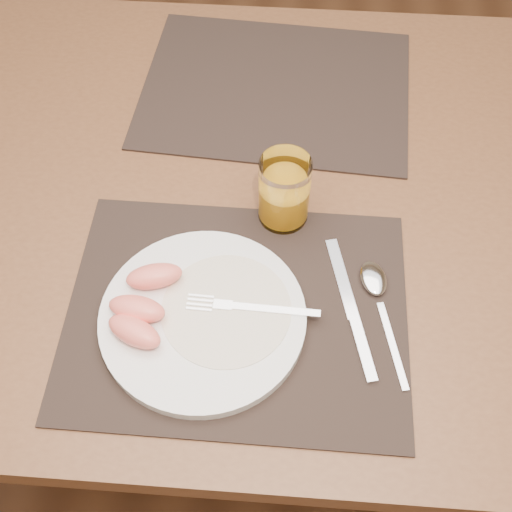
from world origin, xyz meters
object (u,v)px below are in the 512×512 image
object	(u,v)px
spoon	(376,288)
juice_glass	(284,194)
table	(261,220)
knife	(354,319)
placemat_far	(276,88)
plate	(203,318)
placemat_near	(237,312)
fork	(241,307)

from	to	relation	value
spoon	juice_glass	world-z (taller)	juice_glass
table	knife	distance (m)	0.28
table	placemat_far	size ratio (longest dim) A/B	3.11
placemat_far	plate	distance (m)	0.46
placemat_near	juice_glass	distance (m)	0.18
plate	table	bearing A→B (deg)	75.70
table	placemat_near	distance (m)	0.24
placemat_near	fork	world-z (taller)	fork
juice_glass	placemat_far	bearing A→B (deg)	95.37
spoon	placemat_near	bearing A→B (deg)	-165.64
fork	spoon	xyz separation A→B (m)	(0.18, 0.05, -0.01)
placemat_far	juice_glass	distance (m)	0.28
placemat_far	spoon	bearing A→B (deg)	-68.18
placemat_near	fork	bearing A→B (deg)	-19.71
table	fork	xyz separation A→B (m)	(-0.01, -0.22, 0.11)
table	spoon	xyz separation A→B (m)	(0.17, -0.17, 0.09)
table	placemat_far	xyz separation A→B (m)	(0.01, 0.22, 0.09)
placemat_far	knife	size ratio (longest dim) A/B	2.07
juice_glass	spoon	bearing A→B (deg)	-42.20
knife	spoon	xyz separation A→B (m)	(0.03, 0.05, 0.00)
fork	juice_glass	bearing A→B (deg)	74.51
table	knife	size ratio (longest dim) A/B	6.45
placemat_near	placemat_far	bearing A→B (deg)	86.45
fork	plate	bearing A→B (deg)	-163.43
spoon	juice_glass	distance (m)	0.18
knife	juice_glass	world-z (taller)	juice_glass
spoon	juice_glass	xyz separation A→B (m)	(-0.13, 0.12, 0.04)
placemat_near	plate	world-z (taller)	plate
plate	spoon	size ratio (longest dim) A/B	1.41
juice_glass	placemat_near	bearing A→B (deg)	-107.66
plate	juice_glass	size ratio (longest dim) A/B	2.46
table	placemat_far	bearing A→B (deg)	87.43
placemat_near	juice_glass	bearing A→B (deg)	72.34
spoon	placemat_far	bearing A→B (deg)	111.82
table	spoon	size ratio (longest dim) A/B	7.32
spoon	plate	bearing A→B (deg)	-164.26
table	placemat_far	world-z (taller)	placemat_far
table	plate	distance (m)	0.26
table	plate	size ratio (longest dim) A/B	5.19
placemat_near	spoon	xyz separation A→B (m)	(0.18, 0.05, 0.01)
juice_glass	table	bearing A→B (deg)	123.66
placemat_far	knife	world-z (taller)	knife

